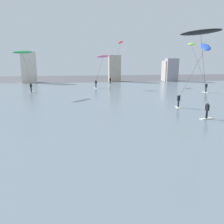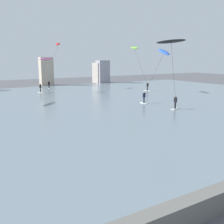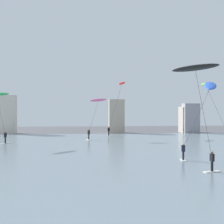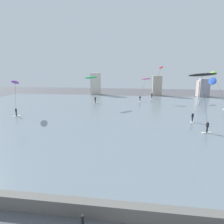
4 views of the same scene
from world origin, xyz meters
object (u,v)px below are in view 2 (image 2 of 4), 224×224
at_px(kitesurfer_pink, 45,63).
at_px(kitesurfer_lime, 135,51).
at_px(kitesurfer_red, 57,50).
at_px(kitesurfer_blue, 162,56).
at_px(kitesurfer_black, 171,47).

relative_size(kitesurfer_pink, kitesurfer_lime, 0.77).
xyz_separation_m(kitesurfer_red, kitesurfer_blue, (5.19, -26.03, -1.34)).
relative_size(kitesurfer_red, kitesurfer_lime, 1.13).
distance_m(kitesurfer_red, kitesurfer_lime, 16.74).
relative_size(kitesurfer_pink, kitesurfer_black, 0.76).
distance_m(kitesurfer_pink, kitesurfer_black, 26.44).
bearing_deg(kitesurfer_pink, kitesurfer_lime, -30.76).
bearing_deg(kitesurfer_black, kitesurfer_blue, 59.57).
relative_size(kitesurfer_black, kitesurfer_lime, 1.02).
bearing_deg(kitesurfer_black, kitesurfer_lime, 66.42).
xyz_separation_m(kitesurfer_black, kitesurfer_blue, (2.62, 4.47, -1.01)).
relative_size(kitesurfer_red, kitesurfer_blue, 1.24).
relative_size(kitesurfer_pink, kitesurfer_red, 0.68).
bearing_deg(kitesurfer_black, kitesurfer_pink, 104.59).
bearing_deg(kitesurfer_red, kitesurfer_lime, -53.15).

